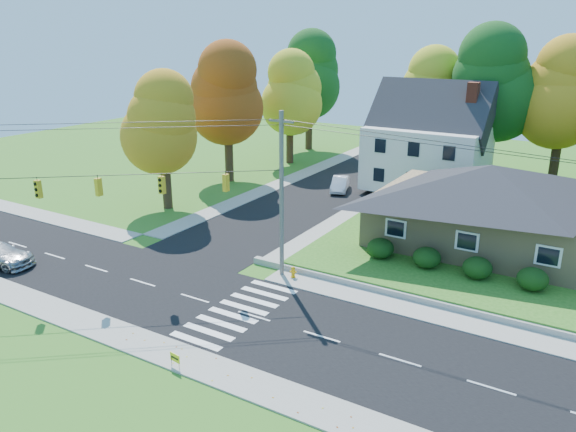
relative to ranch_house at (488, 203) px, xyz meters
name	(u,v)px	position (x,y,z in m)	size (l,w,h in m)	color
ground	(254,316)	(-8.00, -16.00, -3.27)	(120.00, 120.00, 0.00)	#3D7923
road_main	(254,316)	(-8.00, -16.00, -3.26)	(90.00, 8.00, 0.02)	black
road_cross	(338,185)	(-16.00, 10.00, -3.25)	(8.00, 44.00, 0.02)	black
sidewalk_north	(302,281)	(-8.00, -11.00, -3.23)	(90.00, 2.00, 0.08)	#9C9A90
sidewalk_south	(191,362)	(-8.00, -21.00, -3.23)	(90.00, 2.00, 0.08)	#9C9A90
lawn	(571,237)	(5.00, 5.00, -3.02)	(30.00, 30.00, 0.50)	#3D7923
ranch_house	(488,203)	(0.00, 0.00, 0.00)	(14.60, 10.60, 5.40)	tan
colonial_house	(429,143)	(-7.96, 12.00, 1.32)	(10.40, 8.40, 9.60)	silver
hedge_row	(451,263)	(-0.50, -6.20, -2.13)	(10.70, 1.70, 1.27)	#163A10
traffic_infrastructure	(265,216)	(-8.15, -14.65, 1.88)	(38.10, 10.66, 10.00)	#666059
tree_lot_0	(430,94)	(-10.00, 18.00, 5.04)	(6.72, 6.72, 12.51)	#3F2A19
tree_lot_1	(493,84)	(-4.00, 17.00, 6.35)	(7.84, 7.84, 14.60)	#3F2A19
tree_lot_2	(565,94)	(2.00, 18.00, 5.70)	(7.28, 7.28, 13.56)	#3F2A19
tree_west_0	(162,123)	(-25.00, -4.00, 3.89)	(6.16, 6.16, 11.47)	#3F2A19
tree_west_1	(227,94)	(-26.00, 6.00, 5.20)	(7.28, 7.28, 13.56)	#3F2A19
tree_west_2	(290,93)	(-25.00, 16.00, 4.54)	(6.72, 6.72, 12.51)	#3F2A19
tree_west_3	(310,75)	(-27.00, 24.00, 5.85)	(7.84, 7.84, 14.60)	#3F2A19
white_car	(340,184)	(-14.89, 8.21, -2.59)	(1.38, 3.95, 1.30)	silver
fire_hydrant	(293,273)	(-8.69, -10.82, -2.90)	(0.43, 0.34, 0.76)	orange
yard_sign	(175,358)	(-8.26, -21.74, -2.73)	(0.60, 0.11, 0.75)	black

